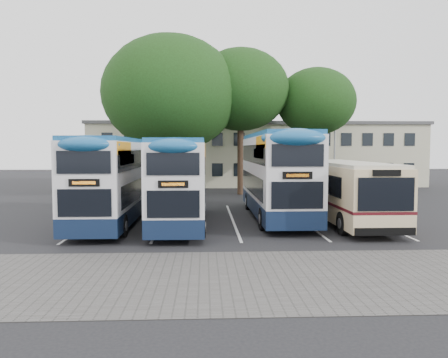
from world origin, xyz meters
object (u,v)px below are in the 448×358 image
(lamp_post, at_px, (335,132))
(tree_left, at_px, (170,94))
(tree_mid, at_px, (241,90))
(bus_dd_right, at_px, (276,172))
(bus_single, at_px, (344,188))
(bus_dd_mid, at_px, (181,178))
(bus_dd_left, at_px, (113,177))
(tree_right, at_px, (316,102))

(lamp_post, xyz_separation_m, tree_left, (-13.74, -3.56, 2.72))
(tree_mid, bearing_deg, lamp_post, 16.39)
(lamp_post, distance_m, bus_dd_right, 16.34)
(tree_left, distance_m, bus_single, 16.54)
(lamp_post, relative_size, bus_dd_mid, 0.93)
(tree_left, xyz_separation_m, bus_dd_left, (-1.87, -12.29, -5.53))
(tree_right, bearing_deg, tree_left, -171.06)
(bus_dd_mid, height_order, bus_single, bus_dd_mid)
(tree_left, bearing_deg, bus_dd_left, -98.67)
(lamp_post, height_order, tree_mid, tree_mid)
(bus_dd_left, relative_size, bus_dd_mid, 1.02)
(tree_left, bearing_deg, tree_mid, 11.59)
(tree_right, distance_m, bus_single, 15.18)
(bus_dd_mid, bearing_deg, bus_single, 4.04)
(bus_dd_mid, bearing_deg, lamp_post, 52.74)
(bus_dd_right, height_order, bus_single, bus_dd_right)
(lamp_post, relative_size, tree_mid, 0.79)
(bus_dd_left, bearing_deg, tree_mid, 61.44)
(lamp_post, distance_m, tree_mid, 9.23)
(lamp_post, bearing_deg, tree_mid, -163.61)
(bus_dd_left, height_order, bus_dd_mid, bus_dd_left)
(bus_dd_left, relative_size, bus_single, 0.99)
(tree_mid, bearing_deg, bus_single, -72.72)
(tree_left, bearing_deg, bus_dd_mid, -83.62)
(lamp_post, relative_size, tree_left, 0.74)
(bus_single, bearing_deg, tree_mid, 107.28)
(bus_dd_mid, distance_m, bus_dd_right, 5.25)
(lamp_post, bearing_deg, tree_left, -165.48)
(bus_dd_left, relative_size, bus_dd_right, 0.93)
(tree_right, xyz_separation_m, bus_single, (-2.10, -13.90, -5.74))
(tree_left, relative_size, bus_dd_right, 1.14)
(lamp_post, xyz_separation_m, bus_dd_left, (-15.61, -15.85, -2.81))
(tree_right, relative_size, bus_single, 1.01)
(lamp_post, xyz_separation_m, bus_single, (-4.21, -15.63, -3.39))
(tree_right, xyz_separation_m, bus_dd_right, (-5.31, -12.58, -4.99))
(tree_mid, xyz_separation_m, tree_right, (6.20, 0.71, -0.82))
(bus_dd_left, distance_m, bus_dd_mid, 3.31)
(lamp_post, bearing_deg, bus_dd_right, -117.42)
(lamp_post, bearing_deg, bus_dd_left, -134.56)
(bus_dd_right, bearing_deg, tree_right, 67.13)
(tree_mid, xyz_separation_m, bus_dd_mid, (-4.01, -13.75, -6.02))
(bus_dd_right, distance_m, bus_single, 3.55)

